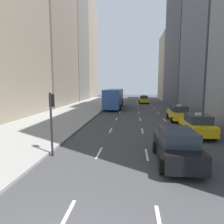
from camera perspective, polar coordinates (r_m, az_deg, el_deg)
sidewalk_left at (r=31.79m, az=-9.91°, el=0.51°), size 8.00×66.00×0.15m
lane_markings at (r=26.61m, az=7.86°, el=-0.99°), size 5.72×56.00×0.01m
building_row_left at (r=40.88m, az=-18.41°, el=23.69°), size 6.00×69.42×34.67m
taxi_lead at (r=44.62m, az=9.04°, el=3.61°), size 2.02×4.40×1.87m
taxi_second at (r=23.53m, az=18.42°, el=-0.30°), size 2.02×4.40×1.87m
taxi_third at (r=17.15m, az=23.08°, el=-3.39°), size 2.02×4.40×1.87m
sedan_black_near at (r=10.85m, az=17.87°, el=-9.18°), size 2.02×4.76×1.81m
city_bus at (r=34.86m, az=0.58°, el=4.08°), size 2.80×11.61×3.25m
traffic_light_pole at (r=11.63m, az=-16.89°, el=-0.48°), size 0.24×0.42×3.60m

